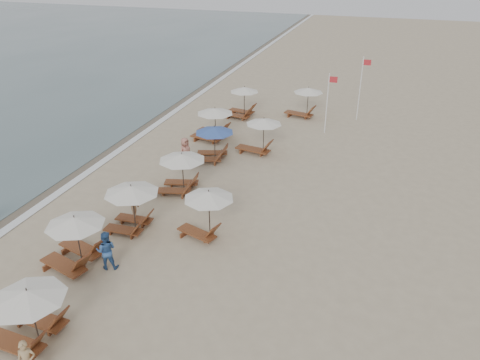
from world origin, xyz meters
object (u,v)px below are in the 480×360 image
(lounger_station_2, at_px, (130,205))
(inland_station_0, at_px, (204,209))
(beachgoer_mid_a, at_px, (106,250))
(flag_pole_near, at_px, (328,101))
(beachgoer_far_b, at_px, (185,152))
(lounger_station_5, at_px, (211,124))
(inland_station_2, at_px, (304,101))
(inland_station_1, at_px, (258,134))
(beachgoer_mid_b, at_px, (135,207))
(lounger_station_0, at_px, (27,314))
(lounger_station_1, at_px, (73,241))
(lounger_station_3, at_px, (180,170))
(lounger_station_4, at_px, (212,142))
(lounger_station_6, at_px, (241,103))

(lounger_station_2, height_order, inland_station_0, lounger_station_2)
(beachgoer_mid_a, relative_size, flag_pole_near, 0.40)
(lounger_station_2, distance_m, beachgoer_far_b, 7.26)
(lounger_station_5, relative_size, inland_station_2, 0.99)
(inland_station_1, distance_m, beachgoer_mid_b, 10.17)
(lounger_station_0, relative_size, beachgoer_mid_a, 1.62)
(inland_station_2, bearing_deg, lounger_station_1, -103.90)
(lounger_station_1, xyz_separation_m, lounger_station_3, (1.42, 7.11, 0.14))
(lounger_station_1, bearing_deg, lounger_station_5, 89.03)
(inland_station_2, xyz_separation_m, beachgoer_mid_b, (-4.48, -17.36, -0.50))
(beachgoer_far_b, bearing_deg, lounger_station_1, -161.71)
(lounger_station_5, bearing_deg, beachgoer_mid_a, -85.38)
(lounger_station_0, height_order, lounger_station_5, lounger_station_5)
(lounger_station_2, distance_m, lounger_station_5, 11.70)
(inland_station_0, distance_m, beachgoer_mid_b, 3.61)
(lounger_station_0, height_order, inland_station_2, inland_station_2)
(lounger_station_3, xyz_separation_m, inland_station_2, (3.78, 13.92, 0.06))
(lounger_station_0, xyz_separation_m, inland_station_1, (2.76, 17.30, 0.20))
(lounger_station_4, relative_size, beachgoer_far_b, 1.50)
(inland_station_2, height_order, beachgoer_far_b, inland_station_2)
(lounger_station_5, xyz_separation_m, inland_station_0, (4.02, -11.15, 0.36))
(inland_station_1, distance_m, beachgoer_far_b, 4.75)
(inland_station_1, bearing_deg, lounger_station_2, -106.20)
(lounger_station_2, xyz_separation_m, beachgoer_mid_a, (0.53, -2.84, -0.47))
(lounger_station_6, bearing_deg, beachgoer_mid_a, -87.97)
(inland_station_2, bearing_deg, inland_station_1, -99.61)
(lounger_station_1, relative_size, beachgoer_mid_b, 1.81)
(lounger_station_5, height_order, inland_station_0, inland_station_0)
(flag_pole_near, bearing_deg, lounger_station_2, -113.14)
(inland_station_1, bearing_deg, lounger_station_4, -140.92)
(inland_station_2, distance_m, beachgoer_mid_a, 21.23)
(lounger_station_6, height_order, beachgoer_mid_b, lounger_station_6)
(lounger_station_0, bearing_deg, lounger_station_2, 92.00)
(inland_station_1, bearing_deg, lounger_station_6, 116.82)
(beachgoer_mid_b, distance_m, beachgoer_far_b, 6.56)
(inland_station_1, relative_size, beachgoer_mid_a, 1.72)
(inland_station_0, xyz_separation_m, beachgoer_mid_b, (-3.55, 0.15, -0.64))
(beachgoer_far_b, bearing_deg, lounger_station_6, 17.66)
(lounger_station_6, distance_m, flag_pole_near, 6.91)
(lounger_station_3, relative_size, flag_pole_near, 0.63)
(lounger_station_1, height_order, inland_station_1, lounger_station_1)
(beachgoer_mid_a, xyz_separation_m, beachgoer_far_b, (-1.09, 10.07, 0.02))
(lounger_station_3, bearing_deg, inland_station_1, 68.26)
(lounger_station_2, bearing_deg, lounger_station_0, -88.00)
(lounger_station_2, distance_m, beachgoer_mid_b, 0.88)
(lounger_station_1, relative_size, flag_pole_near, 0.67)
(lounger_station_0, distance_m, lounger_station_5, 18.66)
(lounger_station_4, distance_m, lounger_station_6, 8.22)
(lounger_station_1, bearing_deg, beachgoer_mid_b, 78.80)
(lounger_station_0, height_order, beachgoer_far_b, lounger_station_0)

